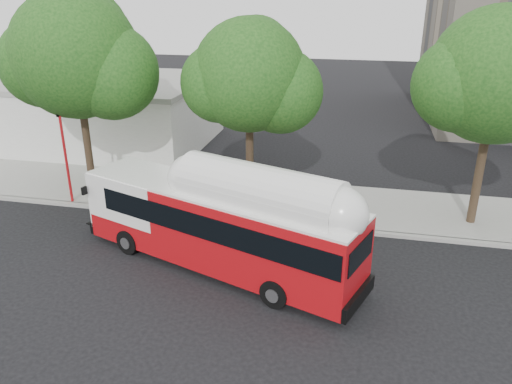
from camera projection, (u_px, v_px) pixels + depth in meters
ground at (240, 269)px, 18.50m from camera, size 120.00×120.00×0.00m
sidewalk at (272, 200)px, 24.35m from camera, size 60.00×5.00×0.15m
curb_strip at (261, 222)px, 22.00m from camera, size 60.00×0.30×0.15m
red_curb_segment at (197, 216)px, 22.59m from camera, size 10.00×0.32×0.16m
street_tree_left at (86, 60)px, 22.71m from camera, size 6.67×5.80×9.74m
street_tree_mid at (259, 80)px, 21.86m from camera, size 5.75×5.00×8.62m
street_tree_right at (507, 82)px, 19.57m from camera, size 6.21×5.40×9.18m
low_commercial_bldg at (86, 110)px, 33.11m from camera, size 16.20×10.20×4.25m
transit_bus at (219, 228)px, 18.04m from camera, size 11.72×5.97×3.47m
signal_pole at (66, 158)px, 23.18m from camera, size 0.13×0.43×4.58m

